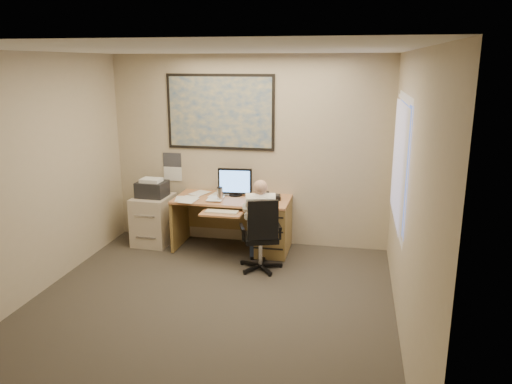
% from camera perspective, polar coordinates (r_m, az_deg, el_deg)
% --- Properties ---
extents(room_shell, '(4.00, 4.50, 2.70)m').
position_cam_1_polar(room_shell, '(5.01, -6.30, 0.26)').
color(room_shell, '#363029').
rests_on(room_shell, ground).
extents(desk, '(1.60, 0.97, 1.14)m').
position_cam_1_polar(desk, '(6.98, 0.00, -3.24)').
color(desk, tan).
rests_on(desk, ground).
extents(world_map, '(1.56, 0.03, 1.06)m').
position_cam_1_polar(world_map, '(7.14, -4.12, 9.08)').
color(world_map, '#1E4C93').
rests_on(world_map, room_shell).
extents(wall_calendar, '(0.28, 0.01, 0.42)m').
position_cam_1_polar(wall_calendar, '(7.50, -9.53, 2.85)').
color(wall_calendar, white).
rests_on(wall_calendar, room_shell).
extents(window_blinds, '(0.06, 1.40, 1.30)m').
position_cam_1_polar(window_blinds, '(5.54, 16.17, 3.27)').
color(window_blinds, silver).
rests_on(window_blinds, room_shell).
extents(filing_cabinet, '(0.53, 0.62, 0.98)m').
position_cam_1_polar(filing_cabinet, '(7.43, -11.62, -2.64)').
color(filing_cabinet, beige).
rests_on(filing_cabinet, ground).
extents(office_chair, '(0.73, 0.73, 0.97)m').
position_cam_1_polar(office_chair, '(6.38, 0.30, -6.52)').
color(office_chair, black).
rests_on(office_chair, ground).
extents(person, '(0.61, 0.76, 1.17)m').
position_cam_1_polar(person, '(6.34, 0.56, -3.76)').
color(person, white).
rests_on(person, office_chair).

